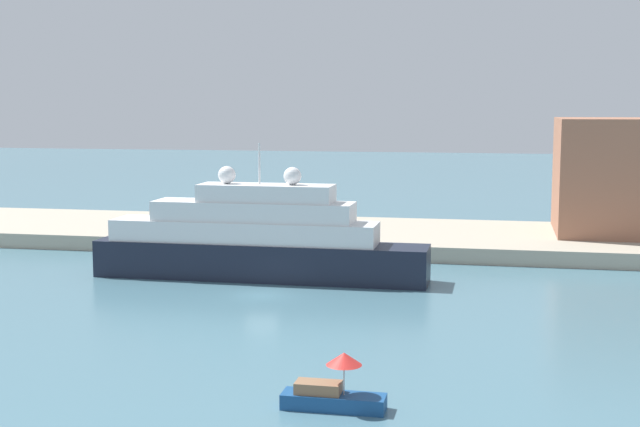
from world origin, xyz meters
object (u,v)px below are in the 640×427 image
object	(u,v)px
large_yacht	(256,241)
harbor_building	(629,176)
person_figure	(277,224)
mooring_bollard	(358,239)
small_motorboat	(333,390)
parked_car	(226,221)

from	to	relation	value
large_yacht	harbor_building	size ratio (longest dim) A/B	1.96
large_yacht	person_figure	xyz separation A→B (m)	(-2.52, 16.74, -0.94)
mooring_bollard	small_motorboat	bearing A→B (deg)	-82.44
harbor_building	mooring_bollard	distance (m)	28.56
large_yacht	harbor_building	xyz separation A→B (m)	(32.19, 22.86, 4.06)
small_motorboat	harbor_building	bearing A→B (deg)	69.13
small_motorboat	mooring_bollard	bearing A→B (deg)	97.56
harbor_building	person_figure	world-z (taller)	harbor_building
mooring_bollard	harbor_building	bearing A→B (deg)	24.96
large_yacht	small_motorboat	xyz separation A→B (m)	(12.16, -29.67, -2.24)
large_yacht	mooring_bollard	bearing A→B (deg)	58.49
large_yacht	mooring_bollard	xyz separation A→B (m)	(6.76, 11.02, -1.33)
small_motorboat	person_figure	distance (m)	48.70
mooring_bollard	parked_car	bearing A→B (deg)	153.35
small_motorboat	mooring_bollard	size ratio (longest dim) A/B	7.25
parked_car	mooring_bollard	world-z (taller)	parked_car
harbor_building	person_figure	bearing A→B (deg)	-170.00
parked_car	mooring_bollard	xyz separation A→B (m)	(15.23, -7.64, -0.33)
large_yacht	parked_car	distance (m)	20.53
small_motorboat	person_figure	size ratio (longest dim) A/B	3.10
large_yacht	small_motorboat	world-z (taller)	large_yacht
parked_car	person_figure	xyz separation A→B (m)	(5.95, -1.93, 0.06)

